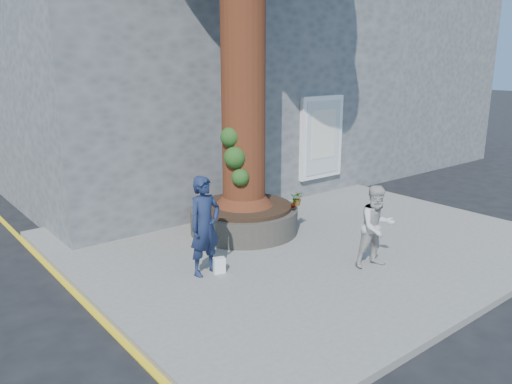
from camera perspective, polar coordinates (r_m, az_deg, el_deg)
ground at (r=8.98m, az=2.42°, el=-9.56°), size 120.00×120.00×0.00m
pavement at (r=10.58m, az=4.99°, el=-5.39°), size 9.00×8.00×0.12m
yellow_line at (r=8.38m, az=-18.74°, el=-12.25°), size 0.10×30.00×0.01m
stone_shop at (r=15.51m, az=-8.30°, el=12.65°), size 10.30×8.30×6.30m
neighbour_shop at (r=20.77m, az=11.51°, el=12.58°), size 6.00×8.00×6.00m
planter at (r=10.75m, az=-1.37°, el=-3.01°), size 2.30×2.30×0.60m
man at (r=8.52m, az=-5.87°, el=-3.88°), size 0.67×0.48×1.73m
woman at (r=9.07m, az=13.62°, el=-3.87°), size 0.85×0.75×1.49m
shopping_bag at (r=8.77m, az=-4.22°, el=-8.35°), size 0.23×0.18×0.28m
plant_a at (r=10.39m, az=4.28°, el=-1.00°), size 0.19×0.20×0.32m
plant_b at (r=11.50m, az=-2.36°, el=0.74°), size 0.29×0.29×0.38m
plant_c at (r=11.63m, az=-1.51°, el=0.83°), size 0.27×0.27×0.35m
plant_d at (r=10.60m, az=4.77°, el=-0.71°), size 0.37×0.38×0.32m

